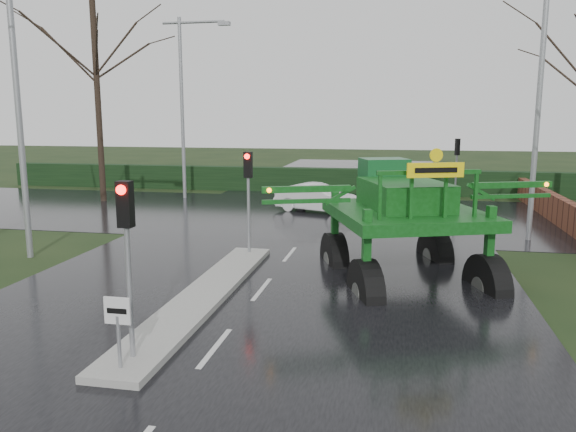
% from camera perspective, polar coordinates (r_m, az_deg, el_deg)
% --- Properties ---
extents(ground, '(140.00, 140.00, 0.00)m').
position_cam_1_polar(ground, '(11.85, -7.41, -13.22)').
color(ground, black).
rests_on(ground, ground).
extents(road_main, '(14.00, 80.00, 0.02)m').
position_cam_1_polar(road_main, '(21.12, 1.22, -2.65)').
color(road_main, black).
rests_on(road_main, ground).
extents(road_cross, '(80.00, 12.00, 0.02)m').
position_cam_1_polar(road_cross, '(26.94, 3.43, 0.13)').
color(road_cross, black).
rests_on(road_cross, ground).
extents(median_island, '(1.20, 10.00, 0.16)m').
position_cam_1_polar(median_island, '(14.87, -8.52, -7.98)').
color(median_island, gray).
rests_on(median_island, ground).
extents(hedge_row, '(44.00, 0.90, 1.50)m').
position_cam_1_polar(hedge_row, '(34.70, 5.24, 3.59)').
color(hedge_row, black).
rests_on(hedge_row, ground).
extents(brick_wall, '(0.40, 20.00, 1.20)m').
position_cam_1_polar(brick_wall, '(27.50, 25.67, 0.60)').
color(brick_wall, '#592D1E').
rests_on(brick_wall, ground).
extents(keep_left_sign, '(0.50, 0.07, 1.35)m').
position_cam_1_polar(keep_left_sign, '(10.67, -16.90, -10.17)').
color(keep_left_sign, gray).
rests_on(keep_left_sign, ground).
extents(traffic_signal_near, '(0.26, 0.33, 3.52)m').
position_cam_1_polar(traffic_signal_near, '(10.68, -16.09, -1.56)').
color(traffic_signal_near, gray).
rests_on(traffic_signal_near, ground).
extents(traffic_signal_mid, '(0.26, 0.33, 3.52)m').
position_cam_1_polar(traffic_signal_mid, '(18.55, -4.07, 3.64)').
color(traffic_signal_mid, gray).
rests_on(traffic_signal_mid, ground).
extents(traffic_signal_far, '(0.26, 0.33, 3.52)m').
position_cam_1_polar(traffic_signal_far, '(30.51, 16.78, 5.78)').
color(traffic_signal_far, gray).
rests_on(traffic_signal_far, ground).
extents(street_light_left_near, '(3.85, 0.30, 10.00)m').
position_cam_1_polar(street_light_left_near, '(20.12, -25.25, 12.93)').
color(street_light_left_near, gray).
rests_on(street_light_left_near, ground).
extents(street_light_right, '(3.85, 0.30, 10.00)m').
position_cam_1_polar(street_light_right, '(22.81, 23.50, 12.61)').
color(street_light_right, gray).
rests_on(street_light_right, ground).
extents(street_light_left_far, '(3.85, 0.30, 10.00)m').
position_cam_1_polar(street_light_left_far, '(32.51, -10.25, 12.29)').
color(street_light_left_far, gray).
rests_on(street_light_left_far, ground).
extents(tree_left_far, '(7.70, 7.70, 13.26)m').
position_cam_1_polar(tree_left_far, '(32.62, -18.92, 13.95)').
color(tree_left_far, black).
rests_on(tree_left_far, ground).
extents(crop_sprayer, '(8.16, 6.42, 4.83)m').
position_cam_1_polar(crop_sprayer, '(14.83, 7.82, 0.74)').
color(crop_sprayer, black).
rests_on(crop_sprayer, ground).
extents(white_sedan, '(4.45, 2.74, 1.38)m').
position_cam_1_polar(white_sedan, '(27.69, 2.96, 0.39)').
color(white_sedan, silver).
rests_on(white_sedan, ground).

